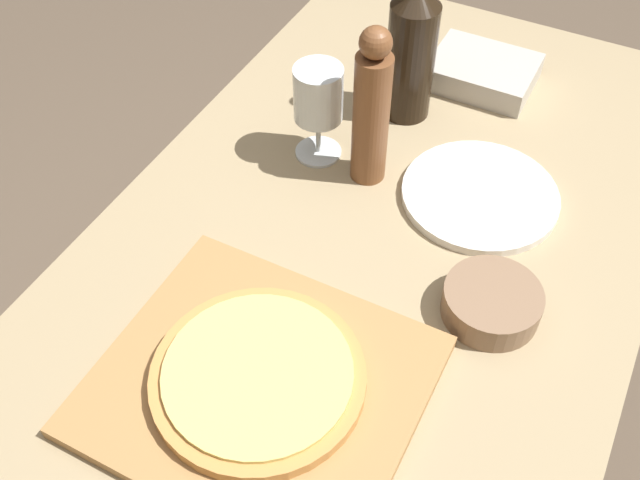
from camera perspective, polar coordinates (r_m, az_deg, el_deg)
name	(u,v)px	position (r m, az deg, el deg)	size (l,w,h in m)	color
dining_table	(329,348)	(1.10, 0.71, -8.22)	(0.77, 1.62, 0.77)	#9E8966
cutting_board	(259,385)	(0.94, -4.66, -10.97)	(0.39, 0.35, 0.02)	#A87A47
pizza	(258,376)	(0.92, -4.74, -10.32)	(0.26, 0.26, 0.02)	#C68947
wine_bottle	(411,49)	(1.25, 6.99, 14.23)	(0.08, 0.08, 0.31)	black
pepper_mill	(371,110)	(1.11, 3.93, 9.83)	(0.06, 0.06, 0.27)	brown
wine_glass	(318,97)	(1.16, -0.13, 10.82)	(0.08, 0.08, 0.16)	silver
small_bowl	(492,303)	(1.02, 12.94, -4.67)	(0.13, 0.13, 0.04)	#84664C
dinner_plate	(480,195)	(1.17, 12.09, 3.35)	(0.24, 0.24, 0.01)	silver
food_container	(483,72)	(1.40, 12.29, 12.40)	(0.18, 0.14, 0.05)	#BCB7AD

